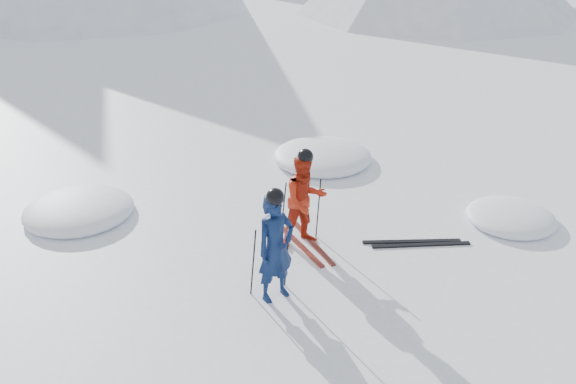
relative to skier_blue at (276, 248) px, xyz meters
name	(u,v)px	position (x,y,z in m)	size (l,w,h in m)	color
ground	(393,249)	(2.26, 0.68, -0.84)	(160.00, 160.00, 0.00)	white
skier_blue	(276,248)	(0.00, 0.00, 0.00)	(0.61, 0.40, 1.68)	#0B1B44
skier_red	(305,200)	(0.90, 1.35, -0.03)	(0.79, 0.62, 1.62)	#AD220D
pole_blue_left	(253,263)	(-0.30, 0.15, -0.28)	(0.02, 0.02, 1.12)	black
pole_blue_right	(287,253)	(0.25, 0.25, -0.28)	(0.02, 0.02, 1.12)	black
pole_red_left	(283,211)	(0.60, 1.60, -0.30)	(0.02, 0.02, 1.08)	black
pole_red_right	(318,208)	(1.20, 1.50, -0.30)	(0.02, 0.02, 1.08)	black
ski_worn_left	(298,243)	(0.78, 1.35, -0.82)	(0.09, 1.70, 0.03)	black
ski_worn_right	(311,241)	(1.02, 1.35, -0.82)	(0.09, 1.70, 0.03)	black
ski_loose_a	(412,241)	(2.67, 0.80, -0.82)	(0.09, 1.70, 0.03)	black
ski_loose_b	(421,245)	(2.77, 0.65, -0.82)	(0.09, 1.70, 0.03)	black
snow_lumps	(286,191)	(1.19, 3.38, -0.84)	(10.29, 6.69, 0.48)	white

